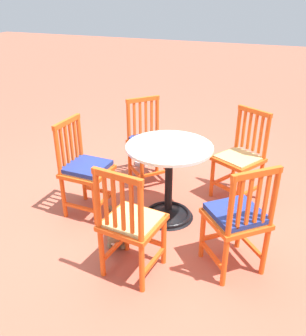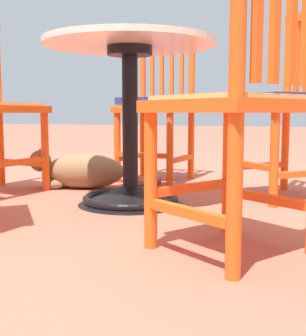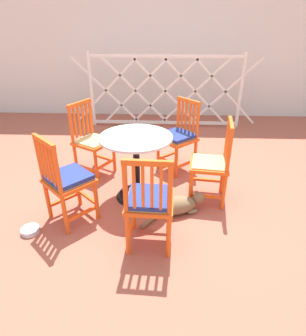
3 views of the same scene
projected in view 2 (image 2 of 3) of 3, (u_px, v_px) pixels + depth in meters
ground_plane at (121, 197)px, 2.27m from camera, size 24.00×24.00×0.00m
cafe_table at (130, 142)px, 2.06m from camera, size 0.76×0.76×0.73m
orange_chair_near_fence at (157, 107)px, 2.80m from camera, size 0.42×0.42×0.91m
orange_chair_facing_out at (240, 106)px, 1.31m from camera, size 0.55×0.55×0.91m
orange_chair_tucked_in at (285, 106)px, 2.20m from camera, size 0.57×0.57×0.91m
tabby_cat at (78, 171)px, 2.52m from camera, size 0.66×0.45×0.23m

